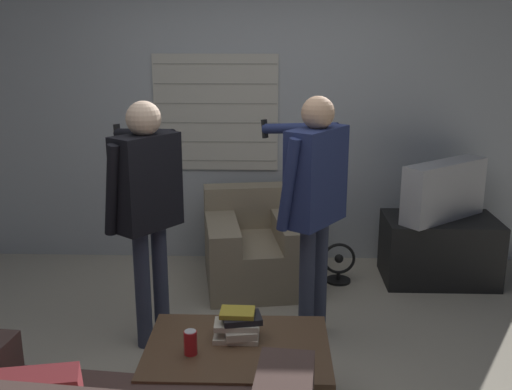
{
  "coord_description": "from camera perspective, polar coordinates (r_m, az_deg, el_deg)",
  "views": [
    {
      "loc": [
        0.21,
        -3.09,
        1.99
      ],
      "look_at": [
        0.09,
        0.49,
        1.0
      ],
      "focal_mm": 42.0,
      "sensor_mm": 36.0,
      "label": 1
    }
  ],
  "objects": [
    {
      "name": "floor_fan",
      "position": [
        4.95,
        7.89,
        -6.61
      ],
      "size": [
        0.26,
        0.2,
        0.33
      ],
      "color": "black",
      "rests_on": "ground_plane"
    },
    {
      "name": "soda_can",
      "position": [
        3.08,
        -6.25,
        -13.79
      ],
      "size": [
        0.07,
        0.07,
        0.13
      ],
      "color": "red",
      "rests_on": "coffee_table"
    },
    {
      "name": "wall_back",
      "position": [
        5.18,
        -0.58,
        7.5
      ],
      "size": [
        5.2,
        0.08,
        2.55
      ],
      "color": "#ADB2B7",
      "rests_on": "ground_plane"
    },
    {
      "name": "coffee_table",
      "position": [
        3.18,
        -1.75,
        -14.75
      ],
      "size": [
        0.94,
        0.68,
        0.43
      ],
      "color": "brown",
      "rests_on": "ground_plane"
    },
    {
      "name": "book_stack",
      "position": [
        3.2,
        -1.66,
        -12.35
      ],
      "size": [
        0.26,
        0.2,
        0.15
      ],
      "color": "beige",
      "rests_on": "coffee_table"
    },
    {
      "name": "person_left_standing",
      "position": [
        3.78,
        -10.43,
        0.08
      ],
      "size": [
        0.54,
        0.79,
        1.59
      ],
      "rotation": [
        0.0,
        0.0,
        0.92
      ],
      "color": "#33384C",
      "rests_on": "ground_plane"
    },
    {
      "name": "tv",
      "position": [
        4.98,
        17.46,
        0.41
      ],
      "size": [
        0.76,
        0.66,
        0.46
      ],
      "rotation": [
        0.0,
        0.0,
        3.81
      ],
      "color": "#B2B2B7",
      "rests_on": "tv_stand"
    },
    {
      "name": "person_right_standing",
      "position": [
        3.77,
        5.57,
        0.53
      ],
      "size": [
        0.57,
        0.81,
        1.61
      ],
      "rotation": [
        0.0,
        0.0,
        0.97
      ],
      "color": "#33384C",
      "rests_on": "ground_plane"
    },
    {
      "name": "tv_stand",
      "position": [
        5.12,
        17.04,
        -4.97
      ],
      "size": [
        0.89,
        0.55,
        0.53
      ],
      "color": "black",
      "rests_on": "ground_plane"
    },
    {
      "name": "ground_plane",
      "position": [
        3.69,
        -1.8,
        -17.26
      ],
      "size": [
        16.0,
        16.0,
        0.0
      ],
      "primitive_type": "plane",
      "color": "#B2A893"
    },
    {
      "name": "spare_remote",
      "position": [
        3.04,
        2.21,
        -15.19
      ],
      "size": [
        0.05,
        0.13,
        0.02
      ],
      "rotation": [
        0.0,
        0.0,
        0.07
      ],
      "color": "black",
      "rests_on": "coffee_table"
    },
    {
      "name": "armchair_beige",
      "position": [
        4.86,
        -0.06,
        -4.98
      ],
      "size": [
        0.92,
        0.99,
        0.74
      ],
      "rotation": [
        0.0,
        0.0,
        3.3
      ],
      "color": "gray",
      "rests_on": "ground_plane"
    }
  ]
}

